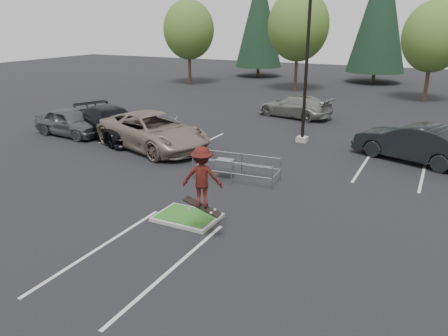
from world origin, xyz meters
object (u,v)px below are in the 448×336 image
at_px(conif_a, 259,17).
at_px(car_l_tan, 152,131).
at_px(car_l_black, 111,123).
at_px(car_l_grey, 70,122).
at_px(decid_c, 433,39).
at_px(decid_a, 189,32).
at_px(skateboarder, 202,177).
at_px(car_far_silver, 296,106).
at_px(car_r_charc, 413,142).
at_px(light_pole, 307,62).
at_px(conif_b, 381,10).
at_px(decid_b, 298,28).
at_px(cart_corral, 228,164).

relative_size(conif_a, car_l_tan, 1.84).
distance_m(car_l_black, car_l_grey, 2.77).
bearing_deg(decid_c, decid_a, 179.52).
height_order(skateboarder, car_l_tan, skateboarder).
distance_m(car_l_tan, car_far_silver, 12.27).
bearing_deg(car_l_tan, decid_a, 44.01).
height_order(decid_a, car_far_silver, decid_a).
relative_size(decid_c, car_l_grey, 1.74).
bearing_deg(car_far_silver, car_r_charc, 60.58).
distance_m(car_l_grey, car_r_charc, 19.59).
height_order(skateboarder, car_far_silver, skateboarder).
height_order(skateboarder, car_l_grey, skateboarder).
bearing_deg(decid_a, car_r_charc, -37.86).
bearing_deg(light_pole, conif_b, 91.01).
xyz_separation_m(car_l_black, car_r_charc, (16.50, 3.29, 0.03)).
xyz_separation_m(decid_a, car_l_tan, (11.51, -23.03, -4.60)).
bearing_deg(conif_a, car_l_tan, -77.20).
height_order(light_pole, conif_a, conif_a).
bearing_deg(car_r_charc, decid_c, -158.93).
height_order(decid_b, cart_corral, decid_b).
bearing_deg(conif_a, skateboarder, -69.66).
relative_size(car_l_tan, car_far_silver, 1.29).
relative_size(decid_a, decid_c, 1.06).
bearing_deg(decid_b, skateboarder, -77.12).
bearing_deg(cart_corral, decid_c, 71.09).
xyz_separation_m(light_pole, car_l_tan, (-7.00, -5.00, -3.58)).
bearing_deg(light_pole, car_l_grey, -159.23).
bearing_deg(car_l_grey, decid_b, -11.36).
bearing_deg(skateboarder, car_far_silver, -100.22).
bearing_deg(decid_b, car_r_charc, -57.39).
relative_size(decid_c, car_r_charc, 1.46).
relative_size(decid_c, car_far_silver, 1.53).
bearing_deg(skateboarder, decid_b, -96.75).
relative_size(conif_b, car_l_grey, 3.01).
bearing_deg(car_r_charc, car_far_silver, -111.60).
distance_m(decid_a, car_l_tan, 26.16).
relative_size(decid_c, conif_b, 0.58).
height_order(decid_b, car_l_black, decid_b).
bearing_deg(decid_c, cart_corral, -104.55).
distance_m(decid_a, cart_corral, 31.34).
relative_size(light_pole, skateboarder, 4.54).
relative_size(car_l_black, car_l_grey, 1.32).
distance_m(decid_b, car_l_black, 23.74).
bearing_deg(car_l_grey, conif_a, 6.76).
bearing_deg(conif_b, skateboarder, -88.34).
distance_m(car_l_grey, car_far_silver, 15.62).
height_order(cart_corral, car_l_grey, car_l_grey).
xyz_separation_m(car_l_black, car_far_silver, (7.98, 10.73, -0.13)).
distance_m(decid_b, cart_corral, 27.18).
distance_m(car_l_black, car_r_charc, 16.82).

